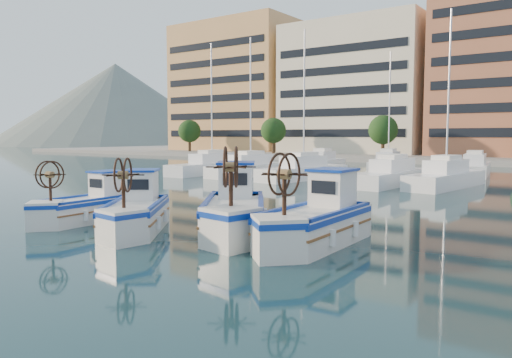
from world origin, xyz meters
name	(u,v)px	position (x,y,z in m)	size (l,w,h in m)	color
ground	(188,236)	(0.00, 0.00, 0.00)	(300.00, 300.00, 0.00)	#1B3E48
hill_west	(117,145)	(-140.00, 110.00, 0.00)	(180.00, 180.00, 60.00)	slate
yacht_marina	(389,171)	(-3.21, 27.40, 0.53)	(37.45, 23.27, 11.50)	white
fishing_boat_a	(89,204)	(-5.26, -0.11, 0.69)	(1.83, 4.07, 2.51)	silver
fishing_boat_b	(136,210)	(-2.17, -0.35, 0.75)	(3.94, 4.40, 2.73)	silver
fishing_boat_c	(235,209)	(0.96, 1.37, 0.86)	(4.40, 5.05, 3.11)	silver
fishing_boat_d	(317,219)	(4.19, 1.46, 0.82)	(2.06, 4.78, 2.96)	silver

